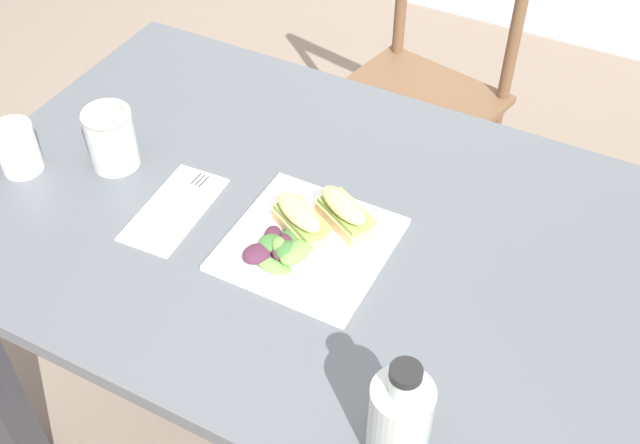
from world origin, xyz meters
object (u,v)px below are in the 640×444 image
chair_wooden_far (419,96)px  plate_lunch (309,244)px  sandwich_half_back (344,212)px  mason_jar_iced_tea (112,141)px  sandwich_half_front (300,219)px  bottle_cold_brew (399,423)px  cup_extra_side (17,148)px  dining_table (307,274)px  fork_on_napkin (180,201)px

chair_wooden_far → plate_lunch: chair_wooden_far is taller
sandwich_half_back → mason_jar_iced_tea: 0.44m
sandwich_half_front → sandwich_half_back: (0.06, 0.05, 0.00)m
chair_wooden_far → plate_lunch: bearing=-81.3°
bottle_cold_brew → cup_extra_side: 0.84m
sandwich_half_back → cup_extra_side: cup_extra_side is taller
bottle_cold_brew → mason_jar_iced_tea: (-0.67, 0.29, -0.01)m
plate_lunch → sandwich_half_front: (-0.02, 0.01, 0.03)m
sandwich_half_front → mason_jar_iced_tea: mason_jar_iced_tea is taller
dining_table → mason_jar_iced_tea: 0.42m
sandwich_half_back → fork_on_napkin: sandwich_half_back is taller
bottle_cold_brew → plate_lunch: bearing=135.4°
bottle_cold_brew → fork_on_napkin: bearing=153.7°
fork_on_napkin → dining_table: bearing=16.5°
sandwich_half_front → sandwich_half_back: size_ratio=1.00×
sandwich_half_front → sandwich_half_back: 0.07m
dining_table → plate_lunch: (0.03, -0.05, 0.14)m
bottle_cold_brew → sandwich_half_front: bearing=136.3°
sandwich_half_front → bottle_cold_brew: size_ratio=0.64×
sandwich_half_back → fork_on_napkin: size_ratio=0.61×
mason_jar_iced_tea → dining_table: bearing=4.2°
chair_wooden_far → sandwich_half_front: chair_wooden_far is taller
fork_on_napkin → mason_jar_iced_tea: (-0.16, 0.04, 0.05)m
mason_jar_iced_tea → cup_extra_side: size_ratio=1.24×
dining_table → fork_on_napkin: bearing=-163.5°
fork_on_napkin → sandwich_half_front: bearing=7.3°
chair_wooden_far → fork_on_napkin: size_ratio=4.70×
sandwich_half_front → mason_jar_iced_tea: (-0.38, 0.01, 0.01)m
chair_wooden_far → sandwich_half_back: (0.16, -0.79, 0.33)m
sandwich_half_front → mason_jar_iced_tea: size_ratio=0.99×
plate_lunch → fork_on_napkin: (-0.24, -0.01, 0.00)m
sandwich_half_front → fork_on_napkin: (-0.22, -0.03, -0.03)m
chair_wooden_far → cup_extra_side: size_ratio=9.35×
plate_lunch → sandwich_half_back: 0.08m
dining_table → bottle_cold_brew: size_ratio=6.86×
chair_wooden_far → bottle_cold_brew: 1.24m
dining_table → sandwich_half_front: 0.18m
dining_table → cup_extra_side: 0.56m
sandwich_half_back → mason_jar_iced_tea: mason_jar_iced_tea is taller
chair_wooden_far → bottle_cold_brew: bottle_cold_brew is taller
plate_lunch → sandwich_half_front: bearing=148.0°
sandwich_half_front → cup_extra_side: (-0.52, -0.08, 0.01)m
fork_on_napkin → bottle_cold_brew: bottle_cold_brew is taller
chair_wooden_far → fork_on_napkin: (-0.11, -0.87, 0.30)m
sandwich_half_back → bottle_cold_brew: size_ratio=0.64×
sandwich_half_front → plate_lunch: bearing=-32.0°
sandwich_half_back → fork_on_napkin: 0.29m
fork_on_napkin → mason_jar_iced_tea: size_ratio=1.61×
plate_lunch → fork_on_napkin: bearing=-176.9°
plate_lunch → sandwich_half_front: sandwich_half_front is taller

